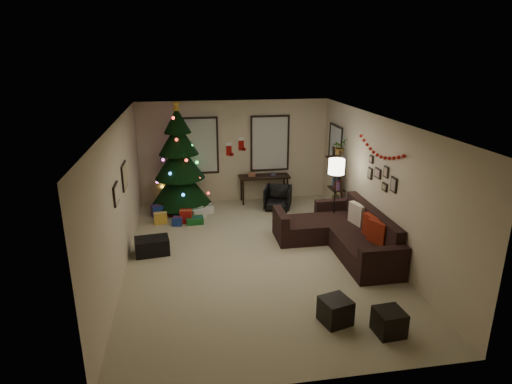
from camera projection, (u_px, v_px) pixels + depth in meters
The scene contains 29 objects.
floor at pixel (256, 256), 8.61m from camera, with size 7.00×7.00×0.00m, color tan.
ceiling at pixel (256, 121), 7.77m from camera, with size 7.00×7.00×0.00m, color white.
wall_back at pixel (234, 152), 11.47m from camera, with size 5.00×5.00×0.00m, color beige.
wall_front at pixel (306, 286), 4.91m from camera, with size 5.00×5.00×0.00m, color beige.
wall_left at pixel (120, 199), 7.80m from camera, with size 7.00×7.00×0.00m, color beige.
wall_right at pixel (380, 186), 8.58m from camera, with size 7.00×7.00×0.00m, color beige.
window_back_left at pixel (198, 146), 11.23m from camera, with size 1.05×0.06×1.50m.
window_back_right at pixel (270, 143), 11.53m from camera, with size 1.05×0.06×1.50m.
window_right_wall at pixel (336, 151), 10.92m from camera, with size 0.06×0.90×1.30m.
christmas_tree at pixel (180, 165), 10.83m from camera, with size 1.52×1.52×2.83m.
presents at pixel (183, 215), 10.44m from camera, with size 1.50×1.01×0.30m.
sofa at pixel (343, 235), 8.91m from camera, with size 1.92×2.78×0.88m.
pillow_red_a at pixel (377, 232), 8.13m from camera, with size 0.12×0.44×0.44m, color maroon.
pillow_red_b at pixel (371, 227), 8.41m from camera, with size 0.12×0.45×0.45m, color maroon.
pillow_cream at pixel (357, 214), 9.07m from camera, with size 0.13×0.46×0.46m, color beige.
ottoman_near at pixel (335, 311), 6.46m from camera, with size 0.41×0.41×0.39m, color black.
ottoman_far at pixel (389, 322), 6.20m from camera, with size 0.39×0.39×0.37m, color black.
desk at pixel (264, 179), 11.55m from camera, with size 1.35×0.48×0.73m.
desk_chair at pixel (278, 198), 11.08m from camera, with size 0.60×0.56×0.62m, color black.
bookshelf at pixel (337, 184), 10.44m from camera, with size 0.30×0.51×1.71m.
potted_plant at pixel (340, 144), 10.13m from camera, with size 0.44×0.38×0.49m, color #4C4C4C.
floor_lamp at pixel (336, 171), 9.43m from camera, with size 0.35×0.35×1.67m.
art_map at pixel (124, 176), 8.39m from camera, with size 0.04×0.60×0.50m.
art_abstract at pixel (116, 194), 7.30m from camera, with size 0.04×0.45×0.35m.
gallery at pixel (382, 176), 8.44m from camera, with size 0.03×1.25×0.54m.
garland at pixel (380, 150), 8.39m from camera, with size 0.08×1.90×0.30m, color #A5140C, non-canonical shape.
stocking_left at pixel (229, 149), 11.41m from camera, with size 0.20×0.05×0.36m.
stocking_right at pixel (241, 144), 11.43m from camera, with size 0.20×0.05×0.36m.
storage_bin at pixel (152, 246), 8.67m from camera, with size 0.67×0.44×0.33m, color black.
Camera 1 is at (-1.27, -7.68, 3.89)m, focal length 30.29 mm.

